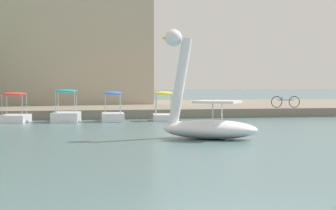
% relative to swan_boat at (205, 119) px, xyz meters
% --- Properties ---
extents(shore_bank_far, '(120.78, 21.32, 0.50)m').
position_rel_swan_boat_xyz_m(shore_bank_far, '(-3.14, 23.37, -0.44)').
color(shore_bank_far, slate).
rests_on(shore_bank_far, ground_plane).
extents(swan_boat, '(3.61, 3.08, 3.74)m').
position_rel_swan_boat_xyz_m(swan_boat, '(0.00, 0.00, 0.00)').
color(swan_boat, white).
rests_on(swan_boat, ground_plane).
extents(pedal_boat_yellow, '(1.37, 2.08, 1.50)m').
position_rel_swan_boat_xyz_m(pedal_boat_yellow, '(0.99, 10.84, -0.21)').
color(pedal_boat_yellow, white).
rests_on(pedal_boat_yellow, ground_plane).
extents(pedal_boat_blue, '(1.36, 2.29, 1.51)m').
position_rel_swan_boat_xyz_m(pedal_boat_blue, '(-1.61, 10.82, -0.24)').
color(pedal_boat_blue, white).
rests_on(pedal_boat_blue, ground_plane).
extents(pedal_boat_teal, '(1.68, 2.57, 1.62)m').
position_rel_swan_boat_xyz_m(pedal_boat_teal, '(-3.89, 11.04, -0.24)').
color(pedal_boat_teal, white).
rests_on(pedal_boat_teal, ground_plane).
extents(pedal_boat_red, '(1.70, 2.33, 1.48)m').
position_rel_swan_boat_xyz_m(pedal_boat_red, '(-6.39, 11.10, -0.23)').
color(pedal_boat_red, white).
rests_on(pedal_boat_red, ground_plane).
extents(bicycle_parked, '(1.76, 0.11, 0.69)m').
position_rel_swan_boat_xyz_m(bicycle_parked, '(8.98, 13.91, 0.15)').
color(bicycle_parked, black).
rests_on(bicycle_parked, shore_bank_far).
extents(apartment_block, '(17.48, 13.48, 14.01)m').
position_rel_swan_boat_xyz_m(apartment_block, '(-5.96, 27.55, 6.81)').
color(apartment_block, '#B2A893').
rests_on(apartment_block, shore_bank_far).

